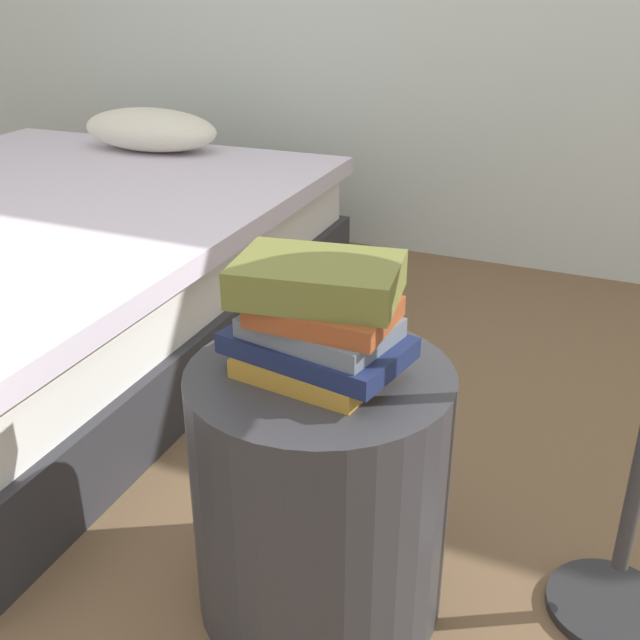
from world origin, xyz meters
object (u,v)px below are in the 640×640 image
object	(u,v)px
side_table	(320,491)
book_slate	(318,326)
book_navy	(317,345)
book_olive	(318,279)
book_rust	(324,312)
bed	(21,273)
book_ochre	(316,364)

from	to	relation	value
side_table	book_slate	xyz separation A→B (m)	(-0.00, 0.00, 0.33)
book_navy	book_olive	size ratio (longest dim) A/B	1.12
book_navy	book_rust	distance (m)	0.07
book_navy	side_table	bearing A→B (deg)	-0.46
book_olive	side_table	bearing A→B (deg)	-58.54
bed	side_table	distance (m)	1.46
book_slate	book_olive	size ratio (longest dim) A/B	0.89
book_ochre	book_slate	distance (m)	0.07
book_rust	book_olive	xyz separation A→B (m)	(-0.02, 0.02, 0.05)
book_ochre	book_rust	world-z (taller)	book_rust
book_ochre	bed	bearing A→B (deg)	161.23
book_ochre	book_slate	bearing A→B (deg)	76.88
book_ochre	book_rust	size ratio (longest dim) A/B	1.05
bed	book_rust	size ratio (longest dim) A/B	9.34
book_navy	book_rust	size ratio (longest dim) A/B	1.33
book_ochre	book_rust	bearing A→B (deg)	-4.99
bed	book_rust	xyz separation A→B (m)	(1.33, -0.64, 0.37)
book_olive	book_rust	bearing A→B (deg)	-49.55
side_table	book_navy	bearing A→B (deg)	169.96
side_table	book_ochre	distance (m)	0.26
book_slate	book_rust	bearing A→B (deg)	-23.79
book_rust	book_slate	bearing A→B (deg)	146.53
bed	book_olive	xyz separation A→B (m)	(1.31, -0.62, 0.42)
book_navy	book_olive	bearing A→B (deg)	120.46
bed	book_olive	distance (m)	1.51
book_navy	book_olive	world-z (taller)	book_olive
side_table	book_ochre	xyz separation A→B (m)	(-0.01, -0.00, 0.26)
book_navy	book_slate	world-z (taller)	book_slate
book_rust	book_olive	world-z (taller)	book_olive
book_ochre	book_slate	xyz separation A→B (m)	(0.00, 0.01, 0.07)
side_table	book_rust	xyz separation A→B (m)	(0.01, -0.01, 0.36)
book_navy	book_olive	distance (m)	0.11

